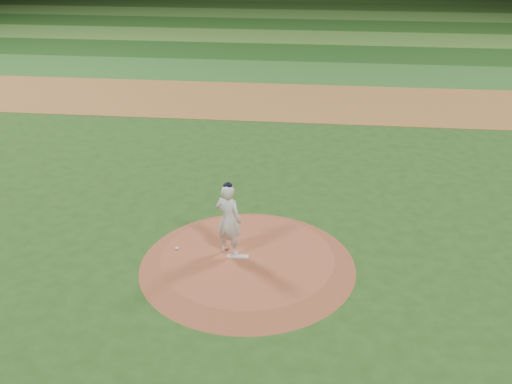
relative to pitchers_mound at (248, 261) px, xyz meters
name	(u,v)px	position (x,y,z in m)	size (l,w,h in m)	color
ground	(248,265)	(0.00, 0.00, -0.12)	(120.00, 120.00, 0.00)	#254D19
infield_dirt_band	(283,101)	(0.00, 14.00, -0.12)	(70.00, 6.00, 0.02)	#9E6631
outfield_stripe_0	(290,72)	(0.00, 19.50, -0.12)	(70.00, 5.00, 0.02)	#2C6524
outfield_stripe_1	(294,52)	(0.00, 24.50, -0.12)	(70.00, 5.00, 0.02)	#1A4415
outfield_stripe_2	(297,37)	(0.00, 29.50, -0.12)	(70.00, 5.00, 0.02)	#41732A
outfield_stripe_3	(300,24)	(0.00, 34.50, -0.12)	(70.00, 5.00, 0.02)	#1D4717
outfield_stripe_4	(302,14)	(0.00, 39.50, -0.12)	(70.00, 5.00, 0.02)	#3B6C27
outfield_stripe_5	(304,6)	(0.00, 44.50, -0.12)	(70.00, 5.00, 0.02)	#1F4115
pitchers_mound	(248,261)	(0.00, 0.00, 0.00)	(5.50, 5.50, 0.25)	#A35032
pitching_rubber	(238,256)	(-0.24, -0.04, 0.14)	(0.55, 0.14, 0.03)	silver
rosin_bag	(177,248)	(-1.87, 0.15, 0.15)	(0.10, 0.10, 0.06)	silver
pitcher_on_mound	(229,219)	(-0.49, 0.15, 1.10)	(0.83, 0.69, 1.99)	white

